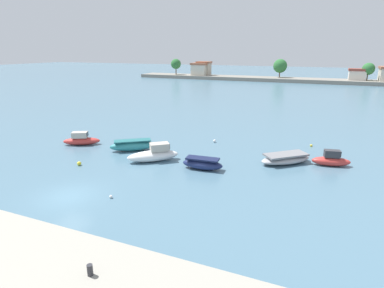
{
  "coord_description": "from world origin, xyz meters",
  "views": [
    {
      "loc": [
        16.94,
        -16.24,
        10.67
      ],
      "look_at": [
        4.39,
        13.72,
        0.83
      ],
      "focal_mm": 29.31,
      "sensor_mm": 36.0,
      "label": 1
    }
  ],
  "objects_px": {
    "moored_boat_1": "(133,145)",
    "mooring_buoy_1": "(79,163)",
    "moored_boat_0": "(81,140)",
    "mooring_buoy_0": "(311,145)",
    "mooring_buoy_3": "(214,141)",
    "moored_boat_5": "(331,160)",
    "moored_boat_4": "(286,159)",
    "mooring_buoy_4": "(111,197)",
    "mooring_bollard": "(90,270)",
    "moored_boat_2": "(154,155)",
    "moored_boat_3": "(203,164)"
  },
  "relations": [
    {
      "from": "mooring_buoy_4",
      "to": "mooring_buoy_0",
      "type": "bearing_deg",
      "value": 56.01
    },
    {
      "from": "mooring_buoy_3",
      "to": "mooring_buoy_4",
      "type": "relative_size",
      "value": 1.46
    },
    {
      "from": "moored_boat_2",
      "to": "moored_boat_0",
      "type": "bearing_deg",
      "value": 131.9
    },
    {
      "from": "moored_boat_4",
      "to": "mooring_buoy_3",
      "type": "xyz_separation_m",
      "value": [
        -8.69,
        4.08,
        -0.28
      ]
    },
    {
      "from": "moored_boat_3",
      "to": "mooring_buoy_4",
      "type": "xyz_separation_m",
      "value": [
        -4.2,
        -8.19,
        -0.41
      ]
    },
    {
      "from": "moored_boat_1",
      "to": "mooring_buoy_4",
      "type": "relative_size",
      "value": 19.87
    },
    {
      "from": "moored_boat_1",
      "to": "moored_boat_2",
      "type": "bearing_deg",
      "value": -63.89
    },
    {
      "from": "moored_boat_0",
      "to": "mooring_buoy_1",
      "type": "distance_m",
      "value": 7.14
    },
    {
      "from": "moored_boat_1",
      "to": "mooring_buoy_1",
      "type": "bearing_deg",
      "value": -145.95
    },
    {
      "from": "mooring_bollard",
      "to": "moored_boat_2",
      "type": "relative_size",
      "value": 0.1
    },
    {
      "from": "mooring_bollard",
      "to": "mooring_buoy_3",
      "type": "bearing_deg",
      "value": 97.93
    },
    {
      "from": "moored_boat_0",
      "to": "mooring_buoy_0",
      "type": "relative_size",
      "value": 15.17
    },
    {
      "from": "mooring_buoy_4",
      "to": "mooring_bollard",
      "type": "bearing_deg",
      "value": -56.69
    },
    {
      "from": "moored_boat_1",
      "to": "mooring_buoy_0",
      "type": "xyz_separation_m",
      "value": [
        18.04,
        9.07,
        -0.43
      ]
    },
    {
      "from": "mooring_buoy_3",
      "to": "mooring_buoy_4",
      "type": "distance_m",
      "value": 17.08
    },
    {
      "from": "moored_boat_2",
      "to": "mooring_buoy_4",
      "type": "xyz_separation_m",
      "value": [
        1.04,
        -8.43,
        -0.54
      ]
    },
    {
      "from": "moored_boat_0",
      "to": "mooring_buoy_4",
      "type": "relative_size",
      "value": 17.71
    },
    {
      "from": "moored_boat_5",
      "to": "mooring_buoy_4",
      "type": "bearing_deg",
      "value": -149.46
    },
    {
      "from": "moored_boat_4",
      "to": "moored_boat_5",
      "type": "relative_size",
      "value": 1.43
    },
    {
      "from": "mooring_buoy_4",
      "to": "moored_boat_3",
      "type": "bearing_deg",
      "value": 62.84
    },
    {
      "from": "moored_boat_0",
      "to": "mooring_buoy_0",
      "type": "distance_m",
      "value": 26.53
    },
    {
      "from": "mooring_buoy_1",
      "to": "mooring_buoy_3",
      "type": "relative_size",
      "value": 1.12
    },
    {
      "from": "moored_boat_2",
      "to": "mooring_buoy_4",
      "type": "relative_size",
      "value": 20.42
    },
    {
      "from": "moored_boat_4",
      "to": "mooring_buoy_3",
      "type": "distance_m",
      "value": 9.6
    },
    {
      "from": "moored_boat_0",
      "to": "moored_boat_4",
      "type": "distance_m",
      "value": 22.86
    },
    {
      "from": "moored_boat_0",
      "to": "mooring_buoy_1",
      "type": "xyz_separation_m",
      "value": [
        4.53,
        -5.5,
        -0.38
      ]
    },
    {
      "from": "moored_boat_2",
      "to": "moored_boat_4",
      "type": "relative_size",
      "value": 0.94
    },
    {
      "from": "moored_boat_0",
      "to": "moored_boat_5",
      "type": "bearing_deg",
      "value": -20.27
    },
    {
      "from": "moored_boat_2",
      "to": "mooring_buoy_0",
      "type": "height_order",
      "value": "moored_boat_2"
    },
    {
      "from": "moored_boat_5",
      "to": "mooring_buoy_1",
      "type": "relative_size",
      "value": 9.33
    },
    {
      "from": "moored_boat_3",
      "to": "mooring_buoy_0",
      "type": "xyz_separation_m",
      "value": [
        8.98,
        11.35,
        -0.38
      ]
    },
    {
      "from": "moored_boat_1",
      "to": "moored_boat_5",
      "type": "relative_size",
      "value": 1.3
    },
    {
      "from": "moored_boat_1",
      "to": "mooring_buoy_1",
      "type": "height_order",
      "value": "moored_boat_1"
    },
    {
      "from": "mooring_bollard",
      "to": "mooring_buoy_0",
      "type": "relative_size",
      "value": 1.69
    },
    {
      "from": "moored_boat_0",
      "to": "mooring_buoy_0",
      "type": "bearing_deg",
      "value": -7.34
    },
    {
      "from": "moored_boat_4",
      "to": "mooring_buoy_1",
      "type": "bearing_deg",
      "value": 163.48
    },
    {
      "from": "moored_boat_0",
      "to": "moored_boat_2",
      "type": "height_order",
      "value": "moored_boat_2"
    },
    {
      "from": "moored_boat_0",
      "to": "moored_boat_5",
      "type": "height_order",
      "value": "moored_boat_5"
    },
    {
      "from": "mooring_buoy_3",
      "to": "mooring_buoy_1",
      "type": "bearing_deg",
      "value": -127.42
    },
    {
      "from": "mooring_buoy_0",
      "to": "moored_boat_3",
      "type": "bearing_deg",
      "value": -128.33
    },
    {
      "from": "moored_boat_2",
      "to": "mooring_buoy_1",
      "type": "distance_m",
      "value": 7.18
    },
    {
      "from": "moored_boat_4",
      "to": "moored_boat_1",
      "type": "bearing_deg",
      "value": 147.31
    },
    {
      "from": "moored_boat_2",
      "to": "mooring_buoy_3",
      "type": "height_order",
      "value": "moored_boat_2"
    },
    {
      "from": "moored_boat_0",
      "to": "moored_boat_5",
      "type": "distance_m",
      "value": 27.05
    },
    {
      "from": "moored_boat_5",
      "to": "mooring_buoy_4",
      "type": "height_order",
      "value": "moored_boat_5"
    },
    {
      "from": "moored_boat_5",
      "to": "moored_boat_1",
      "type": "bearing_deg",
      "value": 177.72
    },
    {
      "from": "mooring_bollard",
      "to": "mooring_buoy_0",
      "type": "xyz_separation_m",
      "value": [
        7.12,
        28.75,
        -2.16
      ]
    },
    {
      "from": "mooring_bollard",
      "to": "moored_boat_5",
      "type": "xyz_separation_m",
      "value": [
        9.14,
        23.04,
        -1.75
      ]
    },
    {
      "from": "moored_boat_0",
      "to": "mooring_buoy_4",
      "type": "xyz_separation_m",
      "value": [
        11.59,
        -10.03,
        -0.46
      ]
    },
    {
      "from": "moored_boat_4",
      "to": "mooring_buoy_4",
      "type": "bearing_deg",
      "value": -171.94
    }
  ]
}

